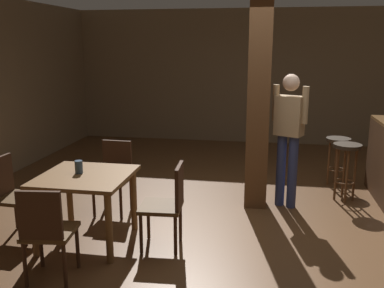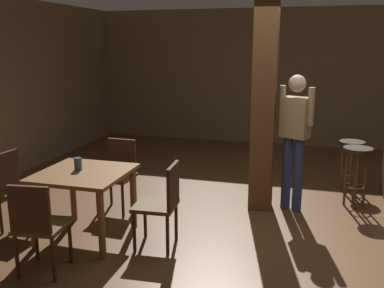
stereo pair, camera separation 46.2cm
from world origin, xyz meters
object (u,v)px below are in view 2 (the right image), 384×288
(dining_table, at_px, (84,183))
(standing_person, at_px, (295,133))
(chair_south, at_px, (38,223))
(chair_west, at_px, (16,187))
(bar_stool_near, at_px, (357,162))
(bar_stool_mid, at_px, (351,153))
(chair_north, at_px, (119,171))
(chair_east, at_px, (162,201))
(napkin_cup, at_px, (78,164))

(dining_table, xyz_separation_m, standing_person, (2.12, 1.44, 0.38))
(chair_south, distance_m, chair_west, 1.17)
(dining_table, distance_m, bar_stool_near, 3.42)
(bar_stool_near, xyz_separation_m, bar_stool_mid, (-0.02, 0.66, -0.05))
(standing_person, bearing_deg, chair_west, -153.92)
(chair_north, relative_size, standing_person, 0.52)
(chair_east, distance_m, chair_west, 1.74)
(chair_north, height_order, bar_stool_near, chair_north)
(dining_table, height_order, bar_stool_mid, dining_table)
(chair_east, relative_size, standing_person, 0.52)
(standing_person, relative_size, bar_stool_mid, 2.37)
(standing_person, bearing_deg, napkin_cup, -147.48)
(chair_north, bearing_deg, bar_stool_near, 17.61)
(standing_person, bearing_deg, chair_east, -130.89)
(standing_person, bearing_deg, bar_stool_near, 23.76)
(chair_north, bearing_deg, bar_stool_mid, 28.60)
(chair_north, xyz_separation_m, bar_stool_near, (2.92, 0.93, 0.09))
(dining_table, relative_size, chair_east, 1.03)
(bar_stool_near, height_order, bar_stool_mid, bar_stool_near)
(dining_table, distance_m, standing_person, 2.59)
(napkin_cup, xyz_separation_m, bar_stool_mid, (2.98, 2.41, -0.27))
(chair_east, bearing_deg, standing_person, 49.11)
(chair_north, distance_m, bar_stool_near, 3.06)
(standing_person, distance_m, bar_stool_near, 0.96)
(chair_east, xyz_separation_m, standing_person, (1.24, 1.43, 0.50))
(chair_east, bearing_deg, chair_south, -136.75)
(chair_south, xyz_separation_m, napkin_cup, (-0.08, 0.86, 0.32))
(chair_west, height_order, bar_stool_near, chair_west)
(napkin_cup, bearing_deg, chair_west, -176.13)
(dining_table, xyz_separation_m, napkin_cup, (-0.08, 0.04, 0.20))
(dining_table, bearing_deg, chair_east, 0.92)
(chair_west, bearing_deg, dining_table, 0.93)
(dining_table, relative_size, napkin_cup, 6.77)
(bar_stool_mid, bearing_deg, chair_east, -129.60)
(chair_west, bearing_deg, bar_stool_mid, 33.27)
(chair_south, bearing_deg, napkin_cup, 95.00)
(chair_west, relative_size, napkin_cup, 6.55)
(chair_south, xyz_separation_m, bar_stool_mid, (2.90, 3.27, 0.04))
(dining_table, relative_size, chair_west, 1.03)
(chair_north, relative_size, chair_east, 1.00)
(chair_north, xyz_separation_m, bar_stool_mid, (2.90, 1.58, 0.04))
(chair_west, xyz_separation_m, standing_person, (2.98, 1.46, 0.50))
(chair_west, bearing_deg, napkin_cup, 3.87)
(chair_east, bearing_deg, chair_north, 136.35)
(chair_north, height_order, chair_east, same)
(chair_south, distance_m, bar_stool_mid, 4.37)
(dining_table, height_order, chair_west, chair_west)
(napkin_cup, relative_size, standing_person, 0.08)
(chair_south, relative_size, chair_west, 1.00)
(chair_west, xyz_separation_m, napkin_cup, (0.77, 0.05, 0.32))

